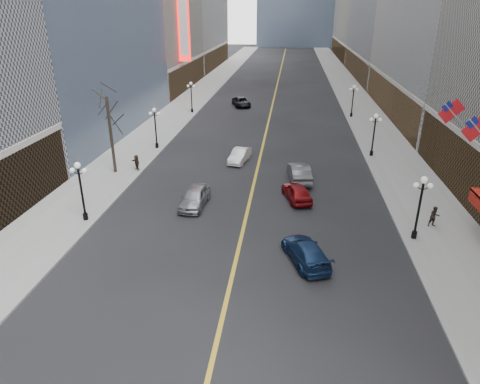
% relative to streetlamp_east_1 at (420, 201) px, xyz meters
% --- Properties ---
extents(sidewalk_east, '(6.00, 230.00, 0.15)m').
position_rel_streetlamp_east_1_xyz_m(sidewalk_east, '(2.20, 40.00, -2.83)').
color(sidewalk_east, gray).
rests_on(sidewalk_east, ground).
extents(sidewalk_west, '(6.00, 230.00, 0.15)m').
position_rel_streetlamp_east_1_xyz_m(sidewalk_west, '(-25.80, 40.00, -2.83)').
color(sidewalk_west, gray).
rests_on(sidewalk_west, ground).
extents(lane_line, '(0.25, 200.00, 0.02)m').
position_rel_streetlamp_east_1_xyz_m(lane_line, '(-11.80, 50.00, -2.89)').
color(lane_line, gold).
rests_on(lane_line, ground).
extents(streetlamp_east_1, '(1.26, 0.44, 4.52)m').
position_rel_streetlamp_east_1_xyz_m(streetlamp_east_1, '(0.00, 0.00, 0.00)').
color(streetlamp_east_1, black).
rests_on(streetlamp_east_1, sidewalk_east).
extents(streetlamp_east_2, '(1.26, 0.44, 4.52)m').
position_rel_streetlamp_east_1_xyz_m(streetlamp_east_2, '(0.00, 18.00, 0.00)').
color(streetlamp_east_2, black).
rests_on(streetlamp_east_2, sidewalk_east).
extents(streetlamp_east_3, '(1.26, 0.44, 4.52)m').
position_rel_streetlamp_east_1_xyz_m(streetlamp_east_3, '(0.00, 36.00, 0.00)').
color(streetlamp_east_3, black).
rests_on(streetlamp_east_3, sidewalk_east).
extents(streetlamp_west_1, '(1.26, 0.44, 4.52)m').
position_rel_streetlamp_east_1_xyz_m(streetlamp_west_1, '(-23.60, 0.00, 0.00)').
color(streetlamp_west_1, black).
rests_on(streetlamp_west_1, sidewalk_west).
extents(streetlamp_west_2, '(1.26, 0.44, 4.52)m').
position_rel_streetlamp_east_1_xyz_m(streetlamp_west_2, '(-23.60, 18.00, 0.00)').
color(streetlamp_west_2, black).
rests_on(streetlamp_west_2, sidewalk_west).
extents(streetlamp_west_3, '(1.26, 0.44, 4.52)m').
position_rel_streetlamp_east_1_xyz_m(streetlamp_west_3, '(-23.60, 36.00, 0.00)').
color(streetlamp_west_3, black).
rests_on(streetlamp_west_3, sidewalk_west).
extents(flag_4, '(2.87, 0.12, 2.87)m').
position_rel_streetlamp_east_1_xyz_m(flag_4, '(3.51, 2.00, 4.39)').
color(flag_4, '#B2B2B7').
rests_on(flag_4, ground).
extents(flag_5, '(2.87, 0.12, 2.87)m').
position_rel_streetlamp_east_1_xyz_m(flag_5, '(3.51, 7.00, 4.39)').
color(flag_5, '#B2B2B7').
rests_on(flag_5, ground).
extents(theatre_marquee, '(2.00, 0.55, 12.00)m').
position_rel_streetlamp_east_1_xyz_m(theatre_marquee, '(-27.68, 50.00, 9.10)').
color(theatre_marquee, red).
rests_on(theatre_marquee, ground).
extents(tree_west_far, '(3.60, 3.60, 7.92)m').
position_rel_streetlamp_east_1_xyz_m(tree_west_far, '(-25.30, 10.00, 3.34)').
color(tree_west_far, '#2D231C').
rests_on(tree_west_far, sidewalk_west).
extents(car_nb_near, '(2.07, 4.63, 1.55)m').
position_rel_streetlamp_east_1_xyz_m(car_nb_near, '(-16.10, 3.63, -2.13)').
color(car_nb_near, '#9A9CA2').
rests_on(car_nb_near, ground).
extents(car_nb_mid, '(2.15, 4.29, 1.35)m').
position_rel_streetlamp_east_1_xyz_m(car_nb_mid, '(-13.80, 14.71, -2.23)').
color(car_nb_mid, silver).
rests_on(car_nb_mid, ground).
extents(car_nb_far, '(3.83, 5.56, 1.41)m').
position_rel_streetlamp_east_1_xyz_m(car_nb_far, '(-16.75, 41.69, -2.20)').
color(car_nb_far, black).
rests_on(car_nb_far, ground).
extents(car_sb_near, '(3.51, 5.17, 1.39)m').
position_rel_streetlamp_east_1_xyz_m(car_sb_near, '(-7.45, -3.61, -2.21)').
color(car_sb_near, '#13274A').
rests_on(car_sb_near, ground).
extents(car_sb_mid, '(2.85, 4.54, 1.44)m').
position_rel_streetlamp_east_1_xyz_m(car_sb_mid, '(-7.99, 5.78, -2.18)').
color(car_sb_mid, maroon).
rests_on(car_sb_mid, ground).
extents(car_sb_far, '(2.32, 5.13, 1.63)m').
position_rel_streetlamp_east_1_xyz_m(car_sb_far, '(-7.73, 10.14, -2.08)').
color(car_sb_far, '#4F5357').
rests_on(car_sb_far, ground).
extents(ped_east_walk, '(0.84, 0.60, 1.56)m').
position_rel_streetlamp_east_1_xyz_m(ped_east_walk, '(1.79, 1.92, -1.97)').
color(ped_east_walk, black).
rests_on(ped_east_walk, sidewalk_east).
extents(ped_west_far, '(1.31, 1.25, 1.51)m').
position_rel_streetlamp_east_1_xyz_m(ped_west_far, '(-23.40, 10.76, -1.99)').
color(ped_west_far, black).
rests_on(ped_west_far, sidewalk_west).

